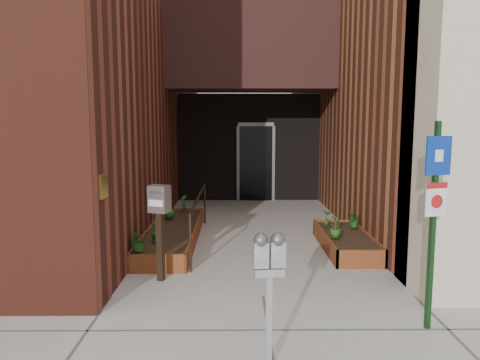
{
  "coord_description": "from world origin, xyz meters",
  "views": [
    {
      "loc": [
        -0.35,
        -5.89,
        2.33
      ],
      "look_at": [
        -0.29,
        1.8,
        1.31
      ],
      "focal_mm": 35.0,
      "sensor_mm": 36.0,
      "label": 1
    }
  ],
  "objects": [
    {
      "name": "ground",
      "position": [
        0.0,
        0.0,
        0.0
      ],
      "size": [
        80.0,
        80.0,
        0.0
      ],
      "primitive_type": "plane",
      "color": "#9E9991",
      "rests_on": "ground"
    },
    {
      "name": "architecture",
      "position": [
        -0.18,
        6.89,
        4.98
      ],
      "size": [
        20.0,
        14.6,
        10.0
      ],
      "color": "#5F271B",
      "rests_on": "ground"
    },
    {
      "name": "planter_left",
      "position": [
        -1.55,
        2.7,
        0.13
      ],
      "size": [
        0.9,
        3.6,
        0.3
      ],
      "color": "brown",
      "rests_on": "ground"
    },
    {
      "name": "planter_right",
      "position": [
        1.6,
        2.2,
        0.13
      ],
      "size": [
        0.8,
        2.2,
        0.3
      ],
      "color": "brown",
      "rests_on": "ground"
    },
    {
      "name": "handrail",
      "position": [
        -1.05,
        2.65,
        0.75
      ],
      "size": [
        0.04,
        3.34,
        0.9
      ],
      "color": "black",
      "rests_on": "ground"
    },
    {
      "name": "parking_meter",
      "position": [
        -0.05,
        -1.8,
        1.01
      ],
      "size": [
        0.3,
        0.15,
        1.31
      ],
      "color": "#B1B1B4",
      "rests_on": "ground"
    },
    {
      "name": "sign_post",
      "position": [
        1.79,
        -0.96,
        1.41
      ],
      "size": [
        0.31,
        0.12,
        2.3
      ],
      "color": "black",
      "rests_on": "ground"
    },
    {
      "name": "payment_dropbox",
      "position": [
        -1.44,
        0.62,
        1.0
      ],
      "size": [
        0.33,
        0.29,
        1.39
      ],
      "color": "black",
      "rests_on": "ground"
    },
    {
      "name": "shrub_left_a",
      "position": [
        -1.85,
        1.1,
        0.48
      ],
      "size": [
        0.46,
        0.46,
        0.36
      ],
      "primitive_type": "imported",
      "rotation": [
        0.0,
        0.0,
        0.81
      ],
      "color": "#205217",
      "rests_on": "planter_left"
    },
    {
      "name": "shrub_left_b",
      "position": [
        -1.7,
        1.7,
        0.46
      ],
      "size": [
        0.22,
        0.22,
        0.32
      ],
      "primitive_type": "imported",
      "rotation": [
        0.0,
        0.0,
        1.87
      ],
      "color": "#18551B",
      "rests_on": "planter_left"
    },
    {
      "name": "shrub_left_c",
      "position": [
        -1.72,
        3.46,
        0.49
      ],
      "size": [
        0.29,
        0.29,
        0.37
      ],
      "primitive_type": "imported",
      "rotation": [
        0.0,
        0.0,
        4.05
      ],
      "color": "#1B5F1F",
      "rests_on": "planter_left"
    },
    {
      "name": "shrub_left_d",
      "position": [
        -1.51,
        4.27,
        0.47
      ],
      "size": [
        0.26,
        0.26,
        0.35
      ],
      "primitive_type": "imported",
      "rotation": [
        0.0,
        0.0,
        5.35
      ],
      "color": "#24631C",
      "rests_on": "planter_left"
    },
    {
      "name": "shrub_right_a",
      "position": [
        1.35,
        1.91,
        0.48
      ],
      "size": [
        0.25,
        0.25,
        0.36
      ],
      "primitive_type": "imported",
      "rotation": [
        0.0,
        0.0,
        1.27
      ],
      "color": "#275518",
      "rests_on": "planter_right"
    },
    {
      "name": "shrub_right_b",
      "position": [
        1.35,
        2.72,
        0.46
      ],
      "size": [
        0.24,
        0.24,
        0.33
      ],
      "primitive_type": "imported",
      "rotation": [
        0.0,
        0.0,
        2.4
      ],
      "color": "#20631C",
      "rests_on": "planter_right"
    },
    {
      "name": "shrub_right_c",
      "position": [
        1.85,
        2.62,
        0.45
      ],
      "size": [
        0.37,
        0.37,
        0.31
      ],
      "primitive_type": "imported",
      "rotation": [
        0.0,
        0.0,
        4.3
      ],
      "color": "#164F18",
      "rests_on": "planter_right"
    }
  ]
}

